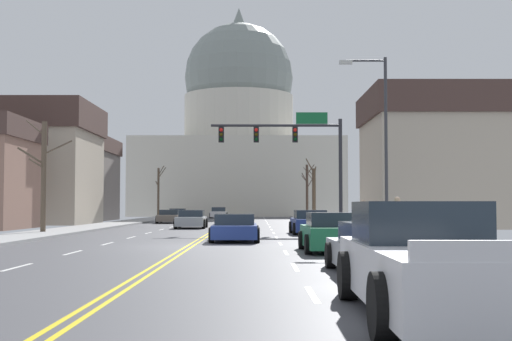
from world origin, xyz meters
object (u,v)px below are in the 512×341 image
signal_gantry (296,145)px  street_lamp_right (382,131)px  sedan_oncoming_00 (193,220)px  pedestrian_01 (365,215)px  sedan_near_00 (311,223)px  sedan_near_03 (382,250)px  sedan_oncoming_01 (171,217)px  sedan_near_01 (237,228)px  sedan_oncoming_03 (220,213)px  sedan_oncoming_02 (179,215)px  bicycle_parked (400,234)px  pedestrian_00 (399,218)px  sedan_near_02 (335,233)px  pickup_truck_near_04 (430,264)px

signal_gantry → street_lamp_right: 11.58m
sedan_oncoming_00 → pedestrian_01: (9.72, -11.95, 0.51)m
sedan_near_00 → sedan_near_03: bearing=-90.2°
sedan_oncoming_00 → sedan_oncoming_01: (-3.10, 12.79, -0.03)m
sedan_oncoming_00 → sedan_oncoming_01: sedan_oncoming_00 is taller
signal_gantry → sedan_near_01: 12.51m
sedan_oncoming_00 → sedan_oncoming_01: bearing=103.6°
pedestrian_01 → sedan_oncoming_03: bearing=101.8°
signal_gantry → sedan_oncoming_03: bearing=99.6°
sedan_oncoming_03 → sedan_oncoming_02: bearing=-106.3°
bicycle_parked → pedestrian_01: bearing=89.2°
sedan_near_03 → bicycle_parked: sedan_near_03 is taller
street_lamp_right → pedestrian_00: 6.24m
street_lamp_right → sedan_near_01: street_lamp_right is taller
sedan_oncoming_03 → bicycle_parked: 56.32m
sedan_oncoming_01 → pedestrian_00: 36.38m
sedan_near_02 → sedan_oncoming_01: size_ratio=0.94×
sedan_near_00 → bicycle_parked: 11.87m
bicycle_parked → sedan_near_00: bearing=101.3°
sedan_near_01 → pedestrian_01: pedestrian_01 is taller
sedan_near_00 → sedan_near_03: 21.25m
pickup_truck_near_04 → bicycle_parked: 15.53m
sedan_oncoming_01 → sedan_oncoming_02: bearing=92.6°
bicycle_parked → pickup_truck_near_04: bearing=-100.3°
sedan_near_01 → bicycle_parked: bearing=-36.0°
sedan_near_01 → sedan_oncoming_00: (-3.45, 16.35, 0.01)m
sedan_oncoming_00 → pedestrian_00: size_ratio=2.52×
street_lamp_right → signal_gantry: bearing=105.7°
sedan_oncoming_01 → pedestrian_01: (12.82, -24.73, 0.54)m
sedan_near_01 → sedan_oncoming_03: bearing=93.9°
signal_gantry → sedan_oncoming_01: bearing=118.5°
sedan_near_03 → sedan_oncoming_01: sedan_near_03 is taller
sedan_oncoming_01 → sedan_oncoming_02: (-0.45, 9.97, 0.03)m
sedan_oncoming_00 → pedestrian_01: pedestrian_01 is taller
pedestrian_00 → pedestrian_01: (0.25, 9.40, -0.02)m
signal_gantry → sedan_oncoming_01: signal_gantry is taller
sedan_near_03 → pedestrian_01: bearing=82.2°
sedan_oncoming_00 → sedan_near_02: bearing=-73.2°
sedan_oncoming_02 → bicycle_parked: bearing=-73.2°
sedan_near_00 → sedan_oncoming_00: bearing=128.4°
sedan_near_01 → sedan_near_02: size_ratio=1.08×
street_lamp_right → sedan_near_02: (-2.84, -6.68, -4.18)m
pedestrian_00 → bicycle_parked: bearing=76.9°
pickup_truck_near_04 → sedan_oncoming_03: bearing=95.6°
sedan_near_00 → pedestrian_00: (2.20, -12.18, 0.50)m
pedestrian_01 → sedan_near_03: bearing=-97.8°
signal_gantry → pedestrian_01: 8.49m
sedan_near_01 → signal_gantry: bearing=73.9°
street_lamp_right → sedan_near_01: bearing=-179.8°
sedan_oncoming_01 → sedan_near_03: bearing=-76.6°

